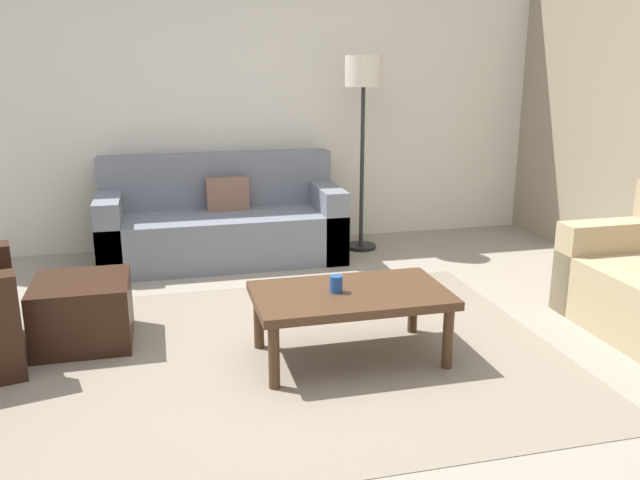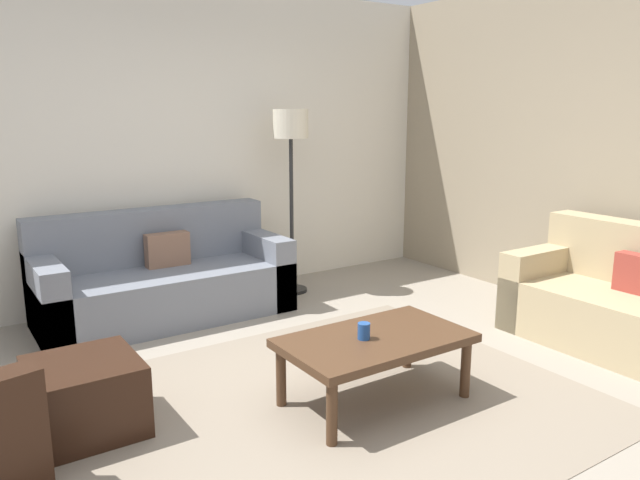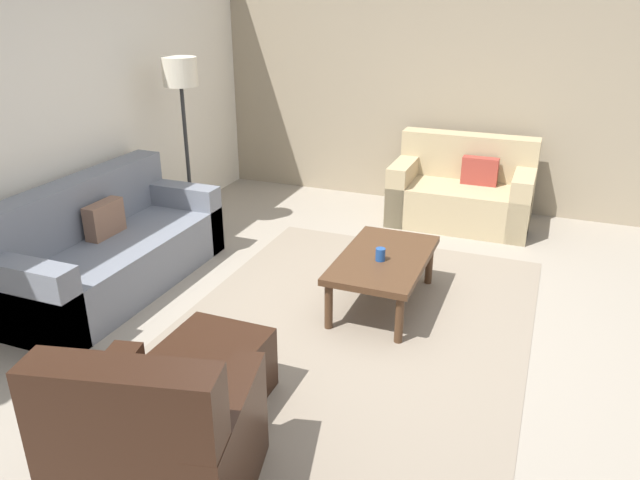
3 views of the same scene
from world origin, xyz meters
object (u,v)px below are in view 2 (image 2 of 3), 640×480
(coffee_table, at_px, (375,345))
(couch_loveseat, at_px, (618,304))
(cup, at_px, (364,331))
(couch_main, at_px, (161,281))
(lamp_standing, at_px, (291,143))
(ottoman, at_px, (85,397))

(coffee_table, bearing_deg, couch_loveseat, -7.18)
(couch_loveseat, relative_size, cup, 14.51)
(couch_main, relative_size, coffee_table, 1.84)
(couch_loveseat, height_order, lamp_standing, lamp_standing)
(couch_main, xyz_separation_m, couch_loveseat, (2.60, -2.48, 0.00))
(cup, height_order, lamp_standing, lamp_standing)
(couch_loveseat, bearing_deg, couch_main, 136.30)
(ottoman, relative_size, cup, 5.79)
(couch_main, bearing_deg, coffee_table, -77.02)
(ottoman, relative_size, lamp_standing, 0.33)
(ottoman, distance_m, coffee_table, 1.63)
(couch_loveseat, xyz_separation_m, cup, (-2.17, 0.27, 0.16))
(ottoman, bearing_deg, cup, -22.47)
(ottoman, bearing_deg, lamp_standing, 35.20)
(ottoman, distance_m, lamp_standing, 3.02)
(couch_main, relative_size, couch_loveseat, 1.44)
(couch_main, xyz_separation_m, lamp_standing, (1.26, -0.03, 1.11))
(coffee_table, bearing_deg, cup, 177.16)
(couch_main, xyz_separation_m, cup, (0.43, -2.22, 0.16))
(ottoman, xyz_separation_m, coffee_table, (1.51, -0.59, 0.16))
(couch_loveseat, xyz_separation_m, coffee_table, (-2.09, 0.26, 0.06))
(couch_main, height_order, ottoman, couch_main)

